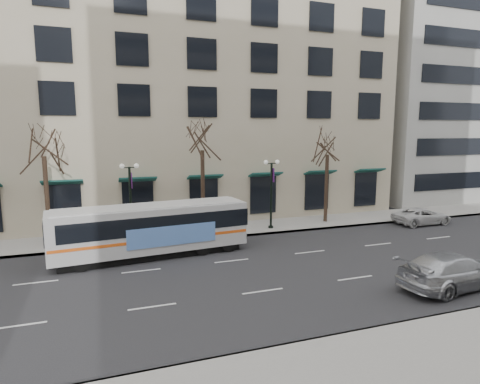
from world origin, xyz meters
name	(u,v)px	position (x,y,z in m)	size (l,w,h in m)	color
ground	(246,274)	(0.00, 0.00, 0.00)	(160.00, 160.00, 0.00)	black
sidewalk_far	(267,226)	(5.00, 9.00, 0.07)	(80.00, 4.00, 0.15)	gray
building_hotel	(149,80)	(-2.00, 21.00, 12.00)	(40.00, 20.00, 24.00)	tan
building_office	(436,45)	(32.00, 21.00, 17.50)	(25.00, 20.00, 35.00)	#999993
tree_far_left	(43,141)	(-10.00, 8.80, 6.70)	(3.60, 3.60, 8.34)	black
tree_far_mid	(202,136)	(0.00, 8.80, 6.91)	(3.60, 3.60, 8.55)	black
tree_far_right	(328,142)	(10.00, 8.80, 6.42)	(3.60, 3.60, 8.06)	black
lamp_post_left	(131,198)	(-4.99, 8.20, 2.94)	(1.22, 0.45, 5.21)	black
lamp_post_right	(271,191)	(5.01, 8.20, 2.94)	(1.22, 0.45, 5.21)	black
city_bus	(153,228)	(-4.05, 4.70, 1.66)	(11.41, 3.53, 3.04)	silver
silver_car	(453,270)	(8.58, -4.81, 0.83)	(2.32, 5.71, 1.66)	#B8BAC0
white_pickup	(422,216)	(17.01, 5.98, 0.65)	(2.14, 4.65, 1.29)	silver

